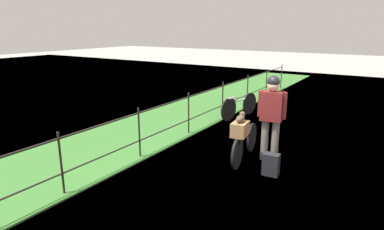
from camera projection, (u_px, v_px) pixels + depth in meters
name	position (u px, v px, depth m)	size (l,w,h in m)	color
ground_plane	(241.00, 185.00, 5.51)	(60.00, 60.00, 0.00)	#9E9993
grass_strip	(104.00, 147.00, 7.18)	(27.00, 2.40, 0.03)	#38702D
iron_fence	(139.00, 129.00, 6.49)	(18.04, 0.04, 1.04)	#28231E
bicycle_main	(245.00, 144.00, 6.47)	(1.60, 0.27, 0.60)	black
wooden_crate	(240.00, 129.00, 6.05)	(0.39, 0.26, 0.26)	olive
terrier_dog	(241.00, 118.00, 6.02)	(0.32, 0.17, 0.18)	#4C3D2D
cyclist_person	(272.00, 111.00, 6.26)	(0.31, 0.54, 1.68)	slate
backpack_on_paving	(271.00, 164.00, 5.82)	(0.28, 0.18, 0.40)	black
bicycle_parked	(239.00, 106.00, 9.52)	(1.65, 0.38, 0.65)	black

